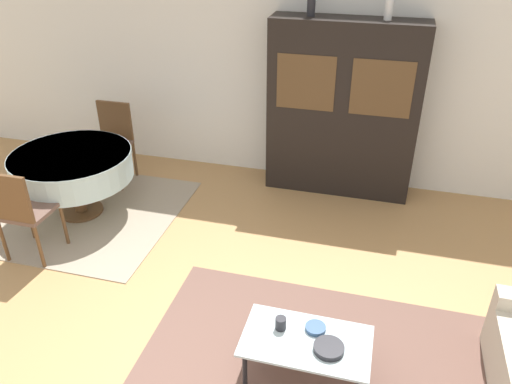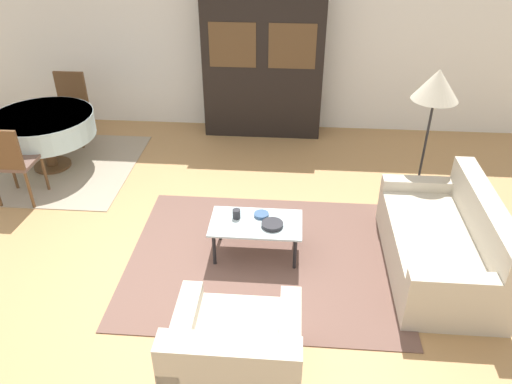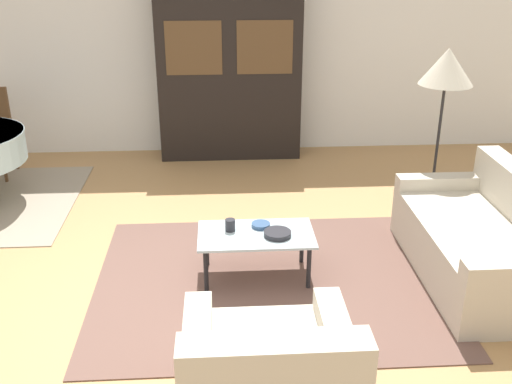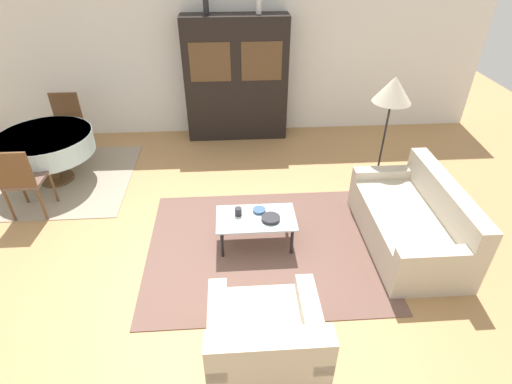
{
  "view_description": "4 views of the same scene",
  "coord_description": "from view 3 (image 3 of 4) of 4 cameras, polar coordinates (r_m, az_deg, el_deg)",
  "views": [
    {
      "loc": [
        1.15,
        -2.15,
        3.07
      ],
      "look_at": [
        0.2,
        1.4,
        0.95
      ],
      "focal_mm": 35.0,
      "sensor_mm": 36.0,
      "label": 1
    },
    {
      "loc": [
        1.16,
        -3.64,
        3.27
      ],
      "look_at": [
        0.84,
        0.39,
        0.75
      ],
      "focal_mm": 35.0,
      "sensor_mm": 36.0,
      "label": 2
    },
    {
      "loc": [
        0.58,
        -3.81,
        2.55
      ],
      "look_at": [
        0.84,
        0.39,
        0.75
      ],
      "focal_mm": 42.0,
      "sensor_mm": 36.0,
      "label": 3
    },
    {
      "loc": [
        0.6,
        -3.23,
        3.22
      ],
      "look_at": [
        0.84,
        0.39,
        0.75
      ],
      "focal_mm": 28.0,
      "sensor_mm": 36.0,
      "label": 4
    }
  ],
  "objects": [
    {
      "name": "ground_plane",
      "position": [
        4.62,
        -10.32,
        -10.77
      ],
      "size": [
        14.0,
        14.0,
        0.0
      ],
      "primitive_type": "plane",
      "color": "tan"
    },
    {
      "name": "wall_back",
      "position": [
        7.56,
        -8.14,
        13.79
      ],
      "size": [
        10.0,
        0.06,
        2.7
      ],
      "color": "white",
      "rests_on": "ground_plane"
    },
    {
      "name": "area_rug",
      "position": [
        4.86,
        1.19,
        -8.46
      ],
      "size": [
        2.74,
        2.2,
        0.01
      ],
      "color": "brown",
      "rests_on": "ground_plane"
    },
    {
      "name": "couch",
      "position": [
        5.13,
        20.99,
        -4.58
      ],
      "size": [
        0.92,
        1.72,
        0.82
      ],
      "rotation": [
        0.0,
        0.0,
        1.57
      ],
      "color": "beige",
      "rests_on": "ground_plane"
    },
    {
      "name": "armchair",
      "position": [
        3.46,
        1.25,
        -17.49
      ],
      "size": [
        0.94,
        0.91,
        0.79
      ],
      "color": "beige",
      "rests_on": "ground_plane"
    },
    {
      "name": "coffee_table",
      "position": [
        4.75,
        0.0,
        -4.42
      ],
      "size": [
        0.92,
        0.53,
        0.38
      ],
      "color": "black",
      "rests_on": "area_rug"
    },
    {
      "name": "display_cabinet",
      "position": [
        7.34,
        -2.54,
        11.1
      ],
      "size": [
        1.7,
        0.43,
        2.04
      ],
      "color": "black",
      "rests_on": "ground_plane"
    },
    {
      "name": "floor_lamp",
      "position": [
        5.85,
        17.7,
        10.93
      ],
      "size": [
        0.5,
        0.5,
        1.63
      ],
      "color": "black",
      "rests_on": "ground_plane"
    },
    {
      "name": "cup",
      "position": [
        4.76,
        -2.47,
        -3.17
      ],
      "size": [
        0.08,
        0.08,
        0.1
      ],
      "color": "#232328",
      "rests_on": "coffee_table"
    },
    {
      "name": "bowl",
      "position": [
        4.69,
        2.06,
        -3.99
      ],
      "size": [
        0.21,
        0.21,
        0.04
      ],
      "color": "#232328",
      "rests_on": "coffee_table"
    },
    {
      "name": "bowl_small",
      "position": [
        4.83,
        0.46,
        -3.16
      ],
      "size": [
        0.15,
        0.15,
        0.03
      ],
      "color": "#33517A",
      "rests_on": "coffee_table"
    }
  ]
}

